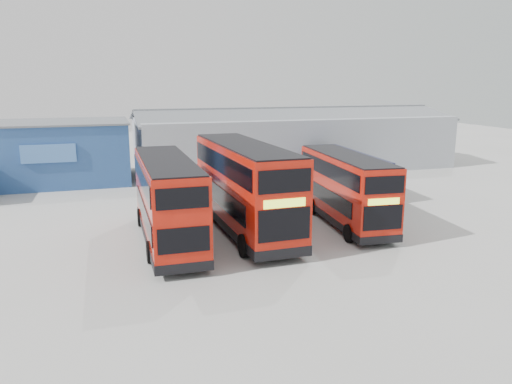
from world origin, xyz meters
name	(u,v)px	position (x,y,z in m)	size (l,w,h in m)	color
ground_plane	(286,226)	(0.00, 0.00, 0.00)	(120.00, 120.00, 0.00)	#9C9C97
office_block	(53,152)	(-14.00, 17.99, 2.58)	(12.30, 8.32, 5.12)	navy
maintenance_shed	(290,140)	(8.00, 20.00, 2.60)	(30.50, 12.00, 5.89)	#9CA2AB
double_decker_left	(168,202)	(-7.02, -1.18, 2.25)	(2.81, 10.72, 4.51)	red
double_decker_centre	(245,189)	(-2.60, -0.34, 2.49)	(3.28, 11.92, 5.00)	red
double_decker_right	(345,190)	(3.53, -0.57, 2.08)	(3.17, 10.02, 4.17)	red
single_decker_blue	(346,172)	(8.01, 7.93, 1.46)	(3.28, 10.99, 2.94)	#0D163B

